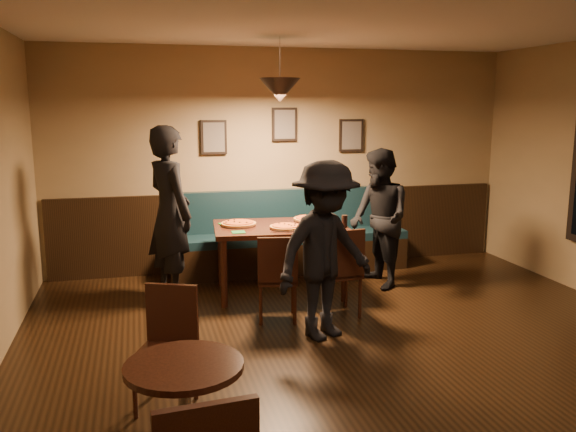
# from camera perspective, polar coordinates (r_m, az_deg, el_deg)

# --- Properties ---
(floor) EXTENTS (7.00, 7.00, 0.00)m
(floor) POSITION_cam_1_polar(r_m,az_deg,el_deg) (4.85, 9.98, -15.28)
(floor) COLOR black
(floor) RESTS_ON ground
(ceiling) EXTENTS (7.00, 7.00, 0.00)m
(ceiling) POSITION_cam_1_polar(r_m,az_deg,el_deg) (4.42, 11.21, 19.49)
(ceiling) COLOR silver
(ceiling) RESTS_ON ground
(wall_back) EXTENTS (6.00, 0.00, 6.00)m
(wall_back) POSITION_cam_1_polar(r_m,az_deg,el_deg) (7.71, -0.40, 5.40)
(wall_back) COLOR #8C704F
(wall_back) RESTS_ON ground
(wainscot) EXTENTS (5.88, 0.06, 1.00)m
(wainscot) POSITION_cam_1_polar(r_m,az_deg,el_deg) (7.82, -0.34, -1.20)
(wainscot) COLOR black
(wainscot) RESTS_ON ground
(booth_bench) EXTENTS (3.00, 0.60, 1.00)m
(booth_bench) POSITION_cam_1_polar(r_m,az_deg,el_deg) (7.56, 0.16, -1.61)
(booth_bench) COLOR #0F232D
(booth_bench) RESTS_ON ground
(picture_left) EXTENTS (0.32, 0.04, 0.42)m
(picture_left) POSITION_cam_1_polar(r_m,az_deg,el_deg) (7.50, -7.09, 7.46)
(picture_left) COLOR black
(picture_left) RESTS_ON wall_back
(picture_center) EXTENTS (0.32, 0.04, 0.42)m
(picture_center) POSITION_cam_1_polar(r_m,az_deg,el_deg) (7.66, -0.35, 8.73)
(picture_center) COLOR black
(picture_center) RESTS_ON wall_back
(picture_right) EXTENTS (0.32, 0.04, 0.42)m
(picture_right) POSITION_cam_1_polar(r_m,az_deg,el_deg) (7.93, 6.04, 7.65)
(picture_right) COLOR black
(picture_right) RESTS_ON wall_back
(pendant_lamp) EXTENTS (0.44, 0.44, 0.25)m
(pendant_lamp) POSITION_cam_1_polar(r_m,az_deg,el_deg) (6.49, -0.78, 11.92)
(pendant_lamp) COLOR black
(pendant_lamp) RESTS_ON ceiling
(dining_table) EXTENTS (1.54, 1.08, 0.78)m
(dining_table) POSITION_cam_1_polar(r_m,az_deg,el_deg) (6.71, -0.74, -4.17)
(dining_table) COLOR black
(dining_table) RESTS_ON floor
(chair_near_left) EXTENTS (0.45, 0.45, 0.87)m
(chair_near_left) POSITION_cam_1_polar(r_m,az_deg,el_deg) (5.90, -1.04, -5.81)
(chair_near_left) COLOR black
(chair_near_left) RESTS_ON floor
(chair_near_right) EXTENTS (0.43, 0.43, 0.91)m
(chair_near_right) POSITION_cam_1_polar(r_m,az_deg,el_deg) (6.04, 4.74, -5.24)
(chair_near_right) COLOR black
(chair_near_right) RESTS_ON floor
(diner_left) EXTENTS (0.69, 0.81, 1.89)m
(diner_left) POSITION_cam_1_polar(r_m,az_deg,el_deg) (6.57, -11.17, 0.26)
(diner_left) COLOR black
(diner_left) RESTS_ON floor
(diner_right) EXTENTS (0.67, 0.83, 1.61)m
(diner_right) POSITION_cam_1_polar(r_m,az_deg,el_deg) (6.96, 8.70, -0.25)
(diner_right) COLOR black
(diner_right) RESTS_ON floor
(diner_front) EXTENTS (1.20, 0.97, 1.62)m
(diner_front) POSITION_cam_1_polar(r_m,az_deg,el_deg) (5.37, 3.56, -3.32)
(diner_front) COLOR black
(diner_front) RESTS_ON floor
(pizza_a) EXTENTS (0.43, 0.43, 0.04)m
(pizza_a) POSITION_cam_1_polar(r_m,az_deg,el_deg) (6.63, -4.74, -0.73)
(pizza_a) COLOR gold
(pizza_a) RESTS_ON dining_table
(pizza_b) EXTENTS (0.45, 0.45, 0.04)m
(pizza_b) POSITION_cam_1_polar(r_m,az_deg,el_deg) (6.46, -0.22, -1.03)
(pizza_b) COLOR gold
(pizza_b) RESTS_ON dining_table
(pizza_c) EXTENTS (0.50, 0.50, 0.04)m
(pizza_c) POSITION_cam_1_polar(r_m,az_deg,el_deg) (6.89, 2.14, -0.28)
(pizza_c) COLOR orange
(pizza_c) RESTS_ON dining_table
(soda_glass) EXTENTS (0.07, 0.07, 0.13)m
(soda_glass) POSITION_cam_1_polar(r_m,az_deg,el_deg) (6.54, 5.41, -0.50)
(soda_glass) COLOR black
(soda_glass) RESTS_ON dining_table
(tabasco_bottle) EXTENTS (0.04, 0.04, 0.13)m
(tabasco_bottle) POSITION_cam_1_polar(r_m,az_deg,el_deg) (6.74, 3.42, -0.17)
(tabasco_bottle) COLOR #A21C05
(tabasco_bottle) RESTS_ON dining_table
(napkin_a) EXTENTS (0.19, 0.19, 0.01)m
(napkin_a) POSITION_cam_1_polar(r_m,az_deg,el_deg) (6.72, -5.81, -0.76)
(napkin_a) COLOR #1D6F1E
(napkin_a) RESTS_ON dining_table
(napkin_b) EXTENTS (0.15, 0.15, 0.01)m
(napkin_b) POSITION_cam_1_polar(r_m,az_deg,el_deg) (6.29, -4.74, -1.54)
(napkin_b) COLOR #207A31
(napkin_b) RESTS_ON dining_table
(cutlery_set) EXTENTS (0.19, 0.09, 0.00)m
(cutlery_set) POSITION_cam_1_polar(r_m,az_deg,el_deg) (6.29, -0.14, -1.52)
(cutlery_set) COLOR silver
(cutlery_set) RESTS_ON dining_table
(cafe_table) EXTENTS (0.76, 0.76, 0.70)m
(cafe_table) POSITION_cam_1_polar(r_m,az_deg,el_deg) (3.59, -9.72, -18.76)
(cafe_table) COLOR black
(cafe_table) RESTS_ON floor
(cafe_chair_far) EXTENTS (0.50, 0.50, 0.85)m
(cafe_chair_far) POSITION_cam_1_polar(r_m,az_deg,el_deg) (4.31, -11.66, -12.48)
(cafe_chair_far) COLOR black
(cafe_chair_far) RESTS_ON floor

